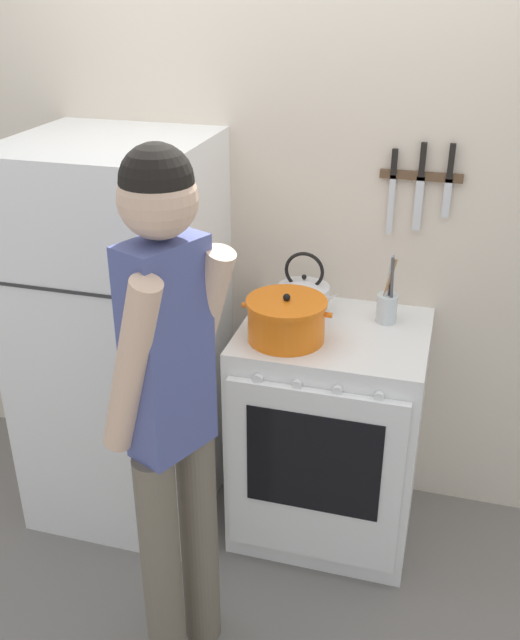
{
  "coord_description": "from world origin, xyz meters",
  "views": [
    {
      "loc": [
        0.69,
        -2.72,
        2.18
      ],
      "look_at": [
        0.05,
        -0.46,
        1.02
      ],
      "focal_mm": 40.0,
      "sensor_mm": 36.0,
      "label": 1
    }
  ],
  "objects_px": {
    "refrigerator": "(123,337)",
    "stove_range": "(328,433)",
    "person": "(171,405)",
    "tea_kettle": "(304,295)",
    "utensil_jar": "(387,306)",
    "dutch_oven_pot": "(286,320)"
  },
  "relations": [
    {
      "from": "person",
      "to": "tea_kettle",
      "type": "bearing_deg",
      "value": 11.54
    },
    {
      "from": "tea_kettle",
      "to": "person",
      "type": "relative_size",
      "value": 0.14
    },
    {
      "from": "utensil_jar",
      "to": "stove_range",
      "type": "bearing_deg",
      "value": -139.51
    },
    {
      "from": "stove_range",
      "to": "person",
      "type": "xyz_separation_m",
      "value": [
        -0.35,
        -0.76,
        0.55
      ]
    },
    {
      "from": "tea_kettle",
      "to": "utensil_jar",
      "type": "xyz_separation_m",
      "value": [
        0.33,
        0.0,
        -0.01
      ]
    },
    {
      "from": "stove_range",
      "to": "utensil_jar",
      "type": "distance_m",
      "value": 0.58
    },
    {
      "from": "dutch_oven_pot",
      "to": "person",
      "type": "relative_size",
      "value": 0.19
    },
    {
      "from": "refrigerator",
      "to": "utensil_jar",
      "type": "bearing_deg",
      "value": 9.72
    },
    {
      "from": "refrigerator",
      "to": "utensil_jar",
      "type": "height_order",
      "value": "refrigerator"
    },
    {
      "from": "refrigerator",
      "to": "person",
      "type": "height_order",
      "value": "person"
    },
    {
      "from": "stove_range",
      "to": "dutch_oven_pot",
      "type": "xyz_separation_m",
      "value": [
        -0.16,
        -0.1,
        0.54
      ]
    },
    {
      "from": "refrigerator",
      "to": "person",
      "type": "relative_size",
      "value": 0.9
    },
    {
      "from": "refrigerator",
      "to": "person",
      "type": "bearing_deg",
      "value": -54.35
    },
    {
      "from": "person",
      "to": "utensil_jar",
      "type": "bearing_deg",
      "value": -6.16
    },
    {
      "from": "utensil_jar",
      "to": "person",
      "type": "xyz_separation_m",
      "value": [
        -0.53,
        -0.91,
        0.02
      ]
    },
    {
      "from": "stove_range",
      "to": "tea_kettle",
      "type": "bearing_deg",
      "value": 135.08
    },
    {
      "from": "refrigerator",
      "to": "stove_range",
      "type": "bearing_deg",
      "value": 1.75
    },
    {
      "from": "utensil_jar",
      "to": "person",
      "type": "height_order",
      "value": "person"
    },
    {
      "from": "refrigerator",
      "to": "dutch_oven_pot",
      "type": "distance_m",
      "value": 0.74
    },
    {
      "from": "tea_kettle",
      "to": "refrigerator",
      "type": "bearing_deg",
      "value": -166.37
    },
    {
      "from": "utensil_jar",
      "to": "person",
      "type": "relative_size",
      "value": 0.15
    },
    {
      "from": "refrigerator",
      "to": "utensil_jar",
      "type": "xyz_separation_m",
      "value": [
        1.05,
        0.18,
        0.19
      ]
    }
  ]
}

